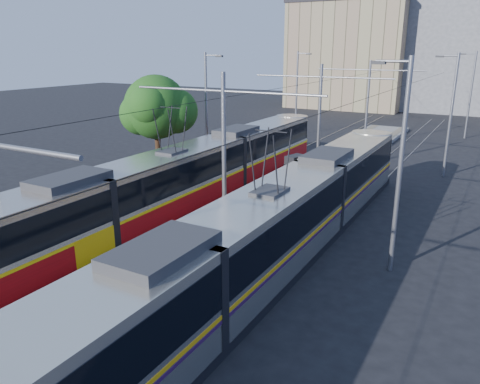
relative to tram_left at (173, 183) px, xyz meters
The scene contains 13 objects.
ground 9.79m from the tram_left, 68.08° to the right, with size 160.00×160.00×0.00m, color black.
platform 8.96m from the tram_left, 65.92° to the left, with size 4.00×50.00×0.30m, color gray.
tactile_strip_left 8.45m from the tram_left, 75.06° to the left, with size 0.70×50.00×0.01m, color gray.
tactile_strip_right 9.61m from the tram_left, 57.92° to the left, with size 0.70×50.00×0.01m, color gray.
rails 8.98m from the tram_left, 65.92° to the left, with size 8.71×70.00×0.03m.
tram_left is the anchor object (origin of this frame).
tram_right 8.11m from the tram_left, 27.36° to the right, with size 2.43×30.58×5.50m.
catenary 6.93m from the tram_left, 55.36° to the left, with size 9.20×70.00×7.00m.
street_lamps 12.82m from the tram_left, 73.37° to the left, with size 15.18×38.22×8.00m.
shelter 6.50m from the tram_left, 42.67° to the left, with size 0.96×1.27×2.51m.
tree 8.60m from the tram_left, 131.95° to the left, with size 4.58×4.24×6.66m.
building_left 51.77m from the tram_left, 97.14° to the left, with size 16.32×12.24×14.77m.
building_centre 56.19m from the tram_left, 80.11° to the left, with size 18.36×14.28×15.15m.
Camera 1 is at (10.52, -9.21, 8.21)m, focal length 35.00 mm.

